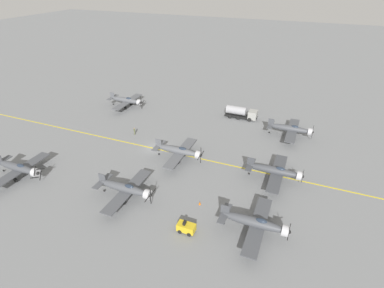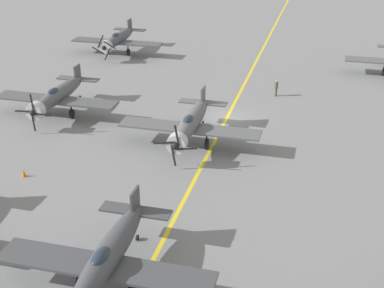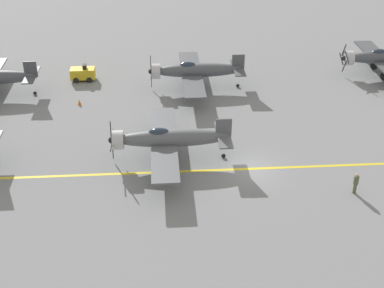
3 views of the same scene
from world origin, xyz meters
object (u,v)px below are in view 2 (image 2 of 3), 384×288
at_px(airplane_mid_right, 57,96).
at_px(airplane_mid_center, 190,123).
at_px(traffic_cone, 24,173).
at_px(airplane_near_right, 118,39).
at_px(ground_crew_walking, 276,87).
at_px(airplane_far_center, 107,258).

bearing_deg(airplane_mid_right, airplane_mid_center, 170.30).
relative_size(airplane_mid_center, traffic_cone, 21.82).
xyz_separation_m(airplane_near_right, ground_crew_walking, (-21.88, 10.48, -1.07)).
xyz_separation_m(airplane_mid_center, ground_crew_walking, (-5.66, -13.78, -1.07)).
distance_m(airplane_mid_center, ground_crew_walking, 14.94).
bearing_deg(airplane_near_right, airplane_mid_center, 105.92).
height_order(airplane_far_center, traffic_cone, airplane_far_center).
bearing_deg(airplane_near_right, ground_crew_walking, 136.56).
height_order(airplane_mid_right, traffic_cone, airplane_mid_right).
relative_size(airplane_near_right, airplane_mid_center, 1.00).
xyz_separation_m(airplane_far_center, ground_crew_walking, (-5.38, -32.35, -1.07)).
distance_m(airplane_mid_center, airplane_mid_right, 14.30).
xyz_separation_m(airplane_far_center, airplane_near_right, (16.50, -42.84, 0.00)).
distance_m(airplane_far_center, airplane_mid_center, 18.57).
bearing_deg(airplane_mid_center, traffic_cone, 53.89).
xyz_separation_m(airplane_far_center, traffic_cone, (11.12, -10.04, -1.74)).
height_order(airplane_far_center, airplane_near_right, same).
height_order(airplane_near_right, traffic_cone, airplane_near_right).
distance_m(airplane_mid_right, traffic_cone, 12.25).
xyz_separation_m(airplane_far_center, airplane_mid_center, (0.28, -18.57, 0.00)).
distance_m(airplane_mid_center, traffic_cone, 13.90).
bearing_deg(airplane_mid_center, ground_crew_walking, -96.62).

